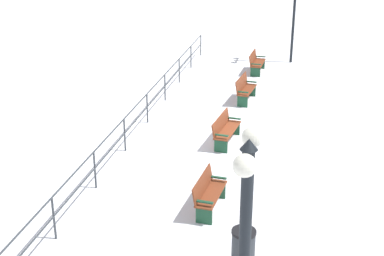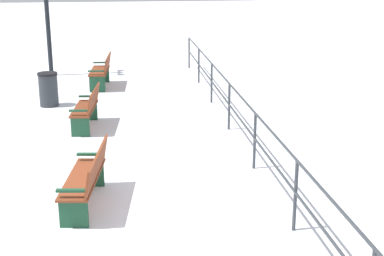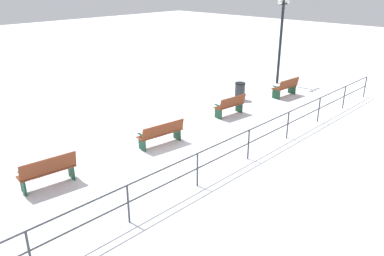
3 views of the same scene
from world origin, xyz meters
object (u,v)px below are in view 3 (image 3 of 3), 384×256
bench_nearest (286,87)px  lamppost_near (281,31)px  bench_third (161,133)px  bench_fourth (48,171)px  trash_bin (240,91)px  bench_second (230,105)px

bench_nearest → lamppost_near: 3.39m
bench_third → lamppost_near: lamppost_near is taller
bench_fourth → trash_bin: (1.12, -10.13, -0.07)m
bench_fourth → lamppost_near: (1.49, -13.99, 2.31)m
trash_bin → bench_nearest: bearing=-122.3°
bench_nearest → bench_third: bearing=94.0°
lamppost_near → trash_bin: (-0.37, 3.86, -2.38)m
bench_nearest → bench_third: (0.00, 8.09, -0.02)m
lamppost_near → trash_bin: size_ratio=5.25×
bench_nearest → lamppost_near: lamppost_near is taller
bench_nearest → trash_bin: (1.26, 2.00, -0.05)m
bench_nearest → trash_bin: size_ratio=1.83×
bench_third → bench_fourth: bearing=95.1°
bench_fourth → lamppost_near: size_ratio=0.36×
bench_nearest → bench_fourth: size_ratio=0.96×
bench_second → lamppost_near: 6.51m
bench_second → bench_fourth: bearing=95.9°
bench_third → lamppost_near: (1.63, -9.95, 2.35)m
bench_nearest → bench_second: (0.20, 4.04, -0.02)m
bench_nearest → lamppost_near: bearing=-44.8°
bench_second → lamppost_near: size_ratio=0.34×
bench_second → lamppost_near: (1.43, -5.90, 2.34)m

